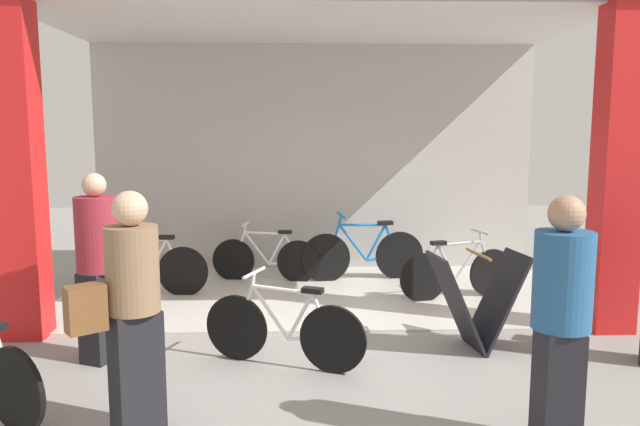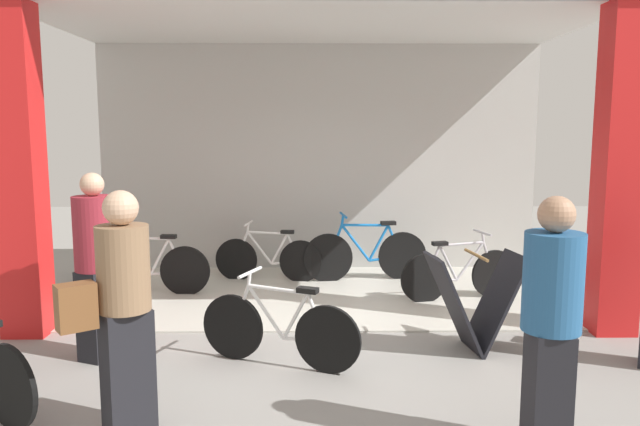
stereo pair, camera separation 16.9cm
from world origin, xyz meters
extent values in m
plane|color=gray|center=(0.00, 0.00, 0.00)|extent=(20.85, 20.85, 0.00)
cube|color=beige|center=(0.00, 1.50, 0.01)|extent=(6.43, 3.00, 0.02)
cube|color=#B7B7B2|center=(0.00, 3.00, 1.69)|extent=(6.43, 0.12, 3.38)
cube|color=red|center=(-3.00, 0.00, 1.69)|extent=(0.43, 0.36, 3.38)
cube|color=red|center=(3.00, 0.00, 1.69)|extent=(0.43, 0.36, 3.38)
cube|color=silver|center=(0.00, 1.50, 3.35)|extent=(6.43, 3.00, 0.06)
cylinder|color=black|center=(1.27, 1.08, 0.30)|extent=(0.60, 0.18, 0.61)
cylinder|color=black|center=(2.18, 1.30, 0.30)|extent=(0.60, 0.18, 0.61)
cylinder|color=silver|center=(1.48, 1.13, 0.28)|extent=(0.40, 0.13, 0.08)
cylinder|color=silver|center=(1.56, 1.15, 0.48)|extent=(0.27, 0.09, 0.46)
cylinder|color=silver|center=(1.85, 1.22, 0.49)|extent=(0.37, 0.12, 0.48)
cylinder|color=silver|center=(1.73, 1.19, 0.71)|extent=(0.57, 0.17, 0.05)
cylinder|color=silver|center=(1.37, 1.11, 0.50)|extent=(0.20, 0.08, 0.41)
cylinder|color=silver|center=(2.09, 1.28, 0.51)|extent=(0.18, 0.07, 0.42)
cylinder|color=silver|center=(2.01, 1.26, 0.77)|extent=(0.06, 0.04, 0.13)
cylinder|color=silver|center=(2.00, 1.26, 0.83)|extent=(0.13, 0.42, 0.03)
cube|color=black|center=(1.45, 1.13, 0.73)|extent=(0.20, 0.13, 0.05)
cylinder|color=black|center=(1.16, 2.23, 0.34)|extent=(0.68, 0.12, 0.68)
cylinder|color=black|center=(0.12, 2.11, 0.34)|extent=(0.68, 0.12, 0.68)
cylinder|color=blue|center=(0.92, 2.20, 0.31)|extent=(0.46, 0.09, 0.09)
cylinder|color=blue|center=(0.82, 2.19, 0.53)|extent=(0.30, 0.07, 0.51)
cylinder|color=blue|center=(0.50, 2.15, 0.54)|extent=(0.42, 0.09, 0.53)
cylinder|color=blue|center=(0.63, 2.17, 0.79)|extent=(0.65, 0.11, 0.05)
cylinder|color=blue|center=(1.05, 2.22, 0.56)|extent=(0.23, 0.06, 0.45)
cylinder|color=blue|center=(0.23, 2.12, 0.57)|extent=(0.21, 0.06, 0.47)
cylinder|color=blue|center=(0.32, 2.13, 0.86)|extent=(0.06, 0.04, 0.14)
cylinder|color=blue|center=(0.33, 2.13, 0.93)|extent=(0.09, 0.47, 0.03)
cube|color=black|center=(0.96, 2.21, 0.81)|extent=(0.22, 0.13, 0.05)
cylinder|color=black|center=(-1.70, 1.46, 0.32)|extent=(0.63, 0.07, 0.63)
cylinder|color=black|center=(-2.68, 1.50, 0.32)|extent=(0.63, 0.07, 0.63)
cylinder|color=white|center=(-1.93, 1.47, 0.29)|extent=(0.43, 0.05, 0.08)
cylinder|color=white|center=(-2.02, 1.47, 0.50)|extent=(0.28, 0.05, 0.47)
cylinder|color=white|center=(-2.32, 1.48, 0.51)|extent=(0.39, 0.05, 0.49)
cylinder|color=white|center=(-2.20, 1.48, 0.73)|extent=(0.61, 0.06, 0.05)
cylinder|color=white|center=(-1.81, 1.46, 0.52)|extent=(0.21, 0.04, 0.42)
cylinder|color=white|center=(-2.58, 1.49, 0.53)|extent=(0.19, 0.04, 0.44)
cylinder|color=white|center=(-2.49, 1.49, 0.81)|extent=(0.05, 0.04, 0.13)
cylinder|color=white|center=(-2.48, 1.49, 0.87)|extent=(0.05, 0.44, 0.03)
cube|color=black|center=(-1.90, 1.47, 0.75)|extent=(0.20, 0.10, 0.05)
cylinder|color=black|center=(-0.25, 2.10, 0.29)|extent=(0.59, 0.12, 0.59)
cylinder|color=black|center=(-1.15, 2.23, 0.29)|extent=(0.59, 0.12, 0.59)
cylinder|color=white|center=(-0.46, 2.13, 0.27)|extent=(0.40, 0.09, 0.08)
cylinder|color=white|center=(-0.54, 2.14, 0.46)|extent=(0.26, 0.07, 0.44)
cylinder|color=white|center=(-0.82, 2.18, 0.47)|extent=(0.36, 0.08, 0.46)
cylinder|color=white|center=(-0.71, 2.16, 0.68)|extent=(0.56, 0.11, 0.05)
cylinder|color=white|center=(-0.35, 2.11, 0.48)|extent=(0.20, 0.06, 0.39)
cylinder|color=white|center=(-1.06, 2.21, 0.49)|extent=(0.18, 0.06, 0.41)
cylinder|color=white|center=(-0.98, 2.20, 0.75)|extent=(0.05, 0.04, 0.12)
cylinder|color=white|center=(-0.97, 2.20, 0.81)|extent=(0.09, 0.41, 0.03)
cube|color=black|center=(-0.43, 2.12, 0.70)|extent=(0.19, 0.11, 0.04)
cylinder|color=black|center=(0.05, -1.05, 0.30)|extent=(0.57, 0.26, 0.60)
cylinder|color=black|center=(-0.81, -0.70, 0.30)|extent=(0.57, 0.26, 0.60)
cylinder|color=white|center=(-0.15, -0.96, 0.28)|extent=(0.39, 0.18, 0.08)
cylinder|color=white|center=(-0.23, -0.93, 0.47)|extent=(0.25, 0.13, 0.45)
cylinder|color=white|center=(-0.50, -0.83, 0.48)|extent=(0.35, 0.17, 0.47)
cylinder|color=white|center=(-0.39, -0.87, 0.70)|extent=(0.55, 0.25, 0.05)
cylinder|color=white|center=(-0.05, -1.01, 0.49)|extent=(0.20, 0.10, 0.40)
cylinder|color=white|center=(-0.72, -0.73, 0.50)|extent=(0.18, 0.10, 0.42)
cylinder|color=white|center=(-0.65, -0.77, 0.76)|extent=(0.06, 0.05, 0.12)
cylinder|color=white|center=(-0.64, -0.77, 0.82)|extent=(0.18, 0.40, 0.03)
cube|color=black|center=(-0.12, -0.98, 0.72)|extent=(0.20, 0.15, 0.05)
cylinder|color=black|center=(-2.20, -2.01, 0.31)|extent=(0.54, 0.36, 0.62)
cube|color=black|center=(1.24, -0.54, 0.46)|extent=(0.52, 0.57, 0.94)
cube|color=black|center=(1.66, -0.48, 0.46)|extent=(0.52, 0.57, 0.94)
cylinder|color=olive|center=(1.45, -0.51, 0.92)|extent=(0.10, 0.51, 0.03)
cube|color=black|center=(-2.04, -0.67, 0.41)|extent=(0.35, 0.40, 0.83)
cylinder|color=maroon|center=(-2.04, -0.67, 1.16)|extent=(0.48, 0.48, 0.67)
sphere|color=#D8AD8C|center=(-2.04, -0.67, 1.60)|extent=(0.21, 0.21, 0.21)
cube|color=black|center=(-1.35, -2.07, 0.44)|extent=(0.40, 0.38, 0.88)
cylinder|color=#8C6B4C|center=(-1.35, -2.07, 1.17)|extent=(0.49, 0.49, 0.58)
sphere|color=#D8AD8C|center=(-1.35, -2.07, 1.57)|extent=(0.23, 0.23, 0.23)
cube|color=brown|center=(-1.60, -2.26, 0.96)|extent=(0.28, 0.26, 0.30)
cube|color=black|center=(1.43, -2.37, 0.41)|extent=(0.27, 0.35, 0.83)
cylinder|color=#26598C|center=(1.43, -2.37, 1.14)|extent=(0.40, 0.40, 0.63)
sphere|color=tan|center=(1.43, -2.37, 1.57)|extent=(0.23, 0.23, 0.23)
camera|label=1|loc=(-0.23, -6.06, 2.09)|focal=34.15mm
camera|label=2|loc=(-0.06, -6.06, 2.09)|focal=34.15mm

